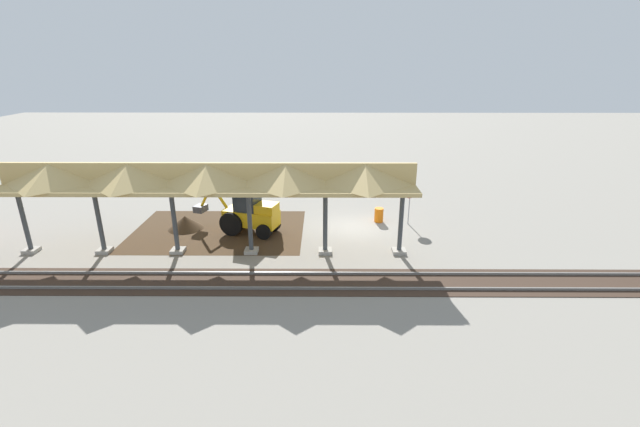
% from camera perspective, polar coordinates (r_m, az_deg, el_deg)
% --- Properties ---
extents(ground_plane, '(120.00, 120.00, 0.00)m').
position_cam_1_polar(ground_plane, '(26.34, 4.54, -1.88)').
color(ground_plane, gray).
extents(dirt_work_zone, '(10.15, 7.00, 0.01)m').
position_cam_1_polar(dirt_work_zone, '(26.52, -13.35, -2.22)').
color(dirt_work_zone, '#42301E').
rests_on(dirt_work_zone, ground).
extents(platform_canopy, '(20.89, 3.20, 4.90)m').
position_cam_1_polar(platform_canopy, '(22.25, -14.72, 4.75)').
color(platform_canopy, '#9E998E').
rests_on(platform_canopy, ground).
extents(rail_tracks, '(60.00, 2.58, 0.15)m').
position_cam_1_polar(rail_tracks, '(20.15, 5.89, -9.04)').
color(rail_tracks, slate).
rests_on(rail_tracks, ground).
extents(stop_sign, '(0.74, 0.24, 2.44)m').
position_cam_1_polar(stop_sign, '(26.85, 11.89, 2.17)').
color(stop_sign, gray).
rests_on(stop_sign, ground).
extents(backhoe, '(5.39, 2.75, 2.82)m').
position_cam_1_polar(backhoe, '(25.44, -9.48, 0.13)').
color(backhoe, '#EAB214').
rests_on(backhoe, ground).
extents(dirt_mound, '(4.28, 4.28, 1.62)m').
position_cam_1_polar(dirt_mound, '(27.37, -17.42, -1.92)').
color(dirt_mound, '#42301E').
rests_on(dirt_mound, ground).
extents(traffic_barrel, '(0.56, 0.56, 0.90)m').
position_cam_1_polar(traffic_barrel, '(27.31, 7.85, -0.19)').
color(traffic_barrel, orange).
rests_on(traffic_barrel, ground).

